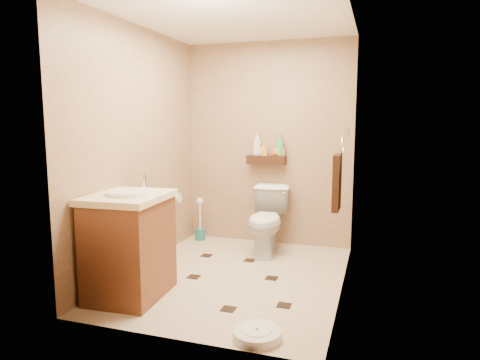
% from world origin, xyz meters
% --- Properties ---
extents(ground, '(2.50, 2.50, 0.00)m').
position_xyz_m(ground, '(0.00, 0.00, 0.00)').
color(ground, '#CCB295').
rests_on(ground, ground).
extents(wall_back, '(2.00, 0.04, 2.40)m').
position_xyz_m(wall_back, '(0.00, 1.25, 1.20)').
color(wall_back, '#A3865D').
rests_on(wall_back, ground).
extents(wall_front, '(2.00, 0.04, 2.40)m').
position_xyz_m(wall_front, '(0.00, -1.25, 1.20)').
color(wall_front, '#A3865D').
rests_on(wall_front, ground).
extents(wall_left, '(0.04, 2.50, 2.40)m').
position_xyz_m(wall_left, '(-1.00, 0.00, 1.20)').
color(wall_left, '#A3865D').
rests_on(wall_left, ground).
extents(wall_right, '(0.04, 2.50, 2.40)m').
position_xyz_m(wall_right, '(1.00, 0.00, 1.20)').
color(wall_right, '#A3865D').
rests_on(wall_right, ground).
extents(ceiling, '(2.00, 2.50, 0.02)m').
position_xyz_m(ceiling, '(0.00, 0.00, 2.40)').
color(ceiling, white).
rests_on(ceiling, wall_back).
extents(wall_shelf, '(0.46, 0.14, 0.10)m').
position_xyz_m(wall_shelf, '(0.00, 1.17, 1.02)').
color(wall_shelf, '#381C0F').
rests_on(wall_shelf, wall_back).
extents(floor_accents, '(1.20, 1.31, 0.01)m').
position_xyz_m(floor_accents, '(0.04, -0.05, 0.00)').
color(floor_accents, black).
rests_on(floor_accents, ground).
extents(toilet, '(0.46, 0.75, 0.74)m').
position_xyz_m(toilet, '(0.10, 0.83, 0.37)').
color(toilet, white).
rests_on(toilet, ground).
extents(vanity, '(0.63, 0.75, 1.02)m').
position_xyz_m(vanity, '(-0.70, -0.70, 0.45)').
color(vanity, brown).
rests_on(vanity, ground).
extents(bathroom_scale, '(0.36, 0.36, 0.07)m').
position_xyz_m(bathroom_scale, '(0.52, -1.07, 0.03)').
color(bathroom_scale, silver).
rests_on(bathroom_scale, ground).
extents(toilet_brush, '(0.12, 0.12, 0.53)m').
position_xyz_m(toilet_brush, '(-0.82, 1.07, 0.19)').
color(toilet_brush, '#1A6B67').
rests_on(toilet_brush, ground).
extents(towel_ring, '(0.12, 0.30, 0.76)m').
position_xyz_m(towel_ring, '(0.91, 0.25, 0.95)').
color(towel_ring, silver).
rests_on(towel_ring, wall_right).
extents(toilet_paper, '(0.12, 0.11, 0.12)m').
position_xyz_m(toilet_paper, '(-0.94, 0.65, 0.60)').
color(toilet_paper, silver).
rests_on(toilet_paper, wall_left).
extents(bottle_a, '(0.12, 0.12, 0.27)m').
position_xyz_m(bottle_a, '(-0.11, 1.17, 1.21)').
color(bottle_a, beige).
rests_on(bottle_a, wall_shelf).
extents(bottle_b, '(0.10, 0.10, 0.15)m').
position_xyz_m(bottle_b, '(-0.04, 1.17, 1.15)').
color(bottle_b, yellow).
rests_on(bottle_b, wall_shelf).
extents(bottle_c, '(0.12, 0.12, 0.13)m').
position_xyz_m(bottle_c, '(0.12, 1.17, 1.13)').
color(bottle_c, orange).
rests_on(bottle_c, wall_shelf).
extents(bottle_d, '(0.13, 0.13, 0.25)m').
position_xyz_m(bottle_d, '(0.16, 1.17, 1.20)').
color(bottle_d, '#39AB5D').
rests_on(bottle_d, wall_shelf).
extents(bottle_e, '(0.09, 0.09, 0.14)m').
position_xyz_m(bottle_e, '(0.18, 1.17, 1.14)').
color(bottle_e, '#D16D45').
rests_on(bottle_e, wall_shelf).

